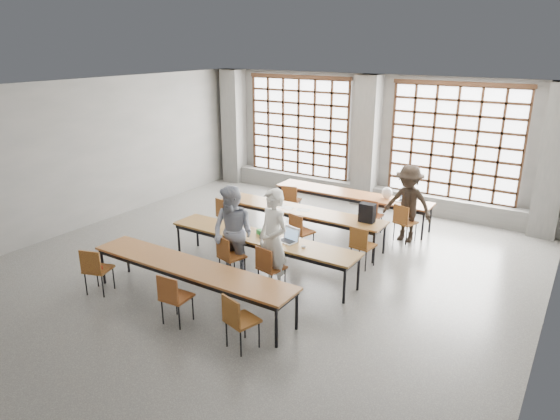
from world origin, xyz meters
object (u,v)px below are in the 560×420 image
(chair_near_left, at_px, (95,267))
(plastic_bag, at_px, (387,193))
(chair_back_left, at_px, (291,198))
(backpack, at_px, (367,213))
(chair_back_right, at_px, (404,219))
(desk_row_c, at_px, (261,240))
(phone, at_px, (266,240))
(mouse, at_px, (304,246))
(desk_row_b, at_px, (299,212))
(red_pouch, at_px, (98,267))
(student_female, at_px, (233,233))
(student_back, at_px, (408,204))
(desk_row_a, at_px, (351,196))
(chair_back_mid, at_px, (371,213))
(chair_front_right, at_px, (269,264))
(laptop_front, at_px, (289,238))
(student_male, at_px, (273,241))
(chair_mid_right, at_px, (361,243))
(chair_near_right, at_px, (238,317))
(green_box, at_px, (262,233))
(chair_front_left, at_px, (228,253))
(chair_mid_left, at_px, (226,212))
(laptop_back, at_px, (406,199))
(chair_near_mid, at_px, (173,294))
(desk_row_d, at_px, (190,269))
(chair_mid_centre, at_px, (300,229))

(chair_near_left, distance_m, plastic_bag, 6.75)
(chair_back_left, bearing_deg, backpack, -23.42)
(chair_back_right, height_order, backpack, backpack)
(desk_row_c, height_order, phone, phone)
(desk_row_c, xyz_separation_m, mouse, (0.95, -0.02, 0.08))
(desk_row_b, xyz_separation_m, plastic_bag, (1.36, 1.82, 0.21))
(red_pouch, bearing_deg, student_female, 46.78)
(chair_back_right, bearing_deg, student_back, 79.45)
(desk_row_a, height_order, backpack, backpack)
(chair_back_mid, relative_size, phone, 6.77)
(chair_front_right, relative_size, laptop_front, 2.16)
(student_male, bearing_deg, chair_back_mid, 102.35)
(desk_row_c, height_order, chair_mid_right, chair_mid_right)
(chair_front_right, bearing_deg, chair_mid_right, 61.70)
(desk_row_b, xyz_separation_m, chair_back_left, (-0.93, 1.14, -0.13))
(student_male, distance_m, laptop_front, 0.63)
(desk_row_a, height_order, mouse, mouse)
(chair_back_mid, xyz_separation_m, chair_near_left, (-2.98, -5.32, 0.00))
(desk_row_c, height_order, chair_near_right, chair_near_right)
(chair_back_right, height_order, chair_front_right, same)
(chair_front_right, distance_m, green_box, 0.98)
(chair_front_left, xyz_separation_m, plastic_bag, (1.45, 4.27, 0.34))
(chair_mid_left, relative_size, chair_near_left, 1.00)
(laptop_back, bearing_deg, desk_row_b, -133.87)
(chair_back_left, xyz_separation_m, chair_back_mid, (2.18, -0.00, 0.00))
(student_female, xyz_separation_m, laptop_back, (1.89, 4.21, -0.11))
(chair_near_mid, bearing_deg, backpack, 71.19)
(desk_row_b, xyz_separation_m, chair_mid_left, (-1.61, -0.63, -0.13))
(chair_back_right, xyz_separation_m, chair_near_mid, (-1.87, -5.33, 0.00))
(desk_row_b, xyz_separation_m, desk_row_c, (0.22, -1.83, 0.00))
(chair_front_right, height_order, phone, chair_front_right)
(backpack, bearing_deg, student_male, -108.06)
(backpack, relative_size, red_pouch, 2.00)
(chair_back_left, relative_size, chair_near_left, 1.00)
(desk_row_d, bearing_deg, desk_row_c, 81.12)
(chair_near_mid, relative_size, backpack, 2.20)
(chair_mid_centre, xyz_separation_m, chair_near_left, (-2.10, -3.55, 0.00))
(chair_back_left, distance_m, chair_mid_right, 3.25)
(student_female, height_order, laptop_back, student_female)
(desk_row_c, height_order, laptop_front, laptop_front)
(student_back, xyz_separation_m, backpack, (-0.46, -1.22, 0.06))
(desk_row_d, xyz_separation_m, laptop_front, (0.83, 1.84, 0.13))
(chair_mid_centre, xyz_separation_m, chair_near_right, (1.05, -3.55, 0.00))
(student_male, relative_size, backpack, 4.76)
(chair_front_right, relative_size, student_female, 0.49)
(chair_mid_right, bearing_deg, chair_near_right, -95.78)
(desk_row_a, bearing_deg, chair_near_right, -80.68)
(desk_row_c, bearing_deg, chair_near_left, -129.59)
(student_male, distance_m, student_back, 3.80)
(student_female, bearing_deg, chair_back_mid, 71.23)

